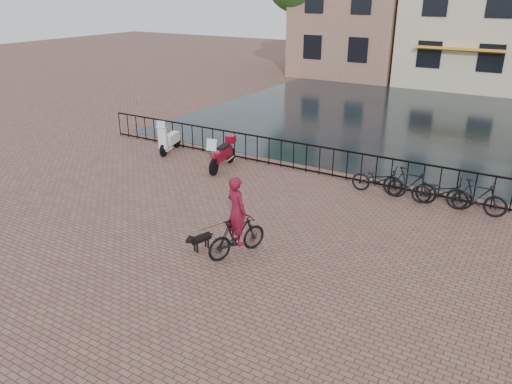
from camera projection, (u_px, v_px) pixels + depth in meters
The scene contains 11 objects.
ground at pixel (183, 289), 10.70m from camera, with size 100.00×100.00×0.00m, color brown.
canal_water at pixel (408, 120), 24.36m from camera, with size 20.00×20.00×0.00m, color black.
railing at pixel (333, 163), 16.82m from camera, with size 20.00×0.05×1.02m.
cyclist at pixel (237, 221), 11.74m from camera, with size 1.08×1.77×2.34m.
dog at pixel (201, 241), 12.21m from camera, with size 0.44×0.77×0.50m.
motorcycle at pixel (222, 151), 17.56m from camera, with size 0.78×1.93×1.34m.
scooter at pixel (170, 134), 19.39m from camera, with size 0.83×1.60×1.43m.
parked_bike_0 at pixel (379, 180), 15.50m from camera, with size 0.60×1.72×0.90m, color black.
parked_bike_1 at pixel (410, 184), 15.02m from camera, with size 0.47×1.66×1.00m, color black.
parked_bike_2 at pixel (442, 192), 14.59m from camera, with size 0.60×1.72×0.90m, color black.
parked_bike_3 at pixel (477, 197), 14.11m from camera, with size 0.47×1.66×1.00m, color black.
Camera 1 is at (6.08, -6.96, 5.99)m, focal length 35.00 mm.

